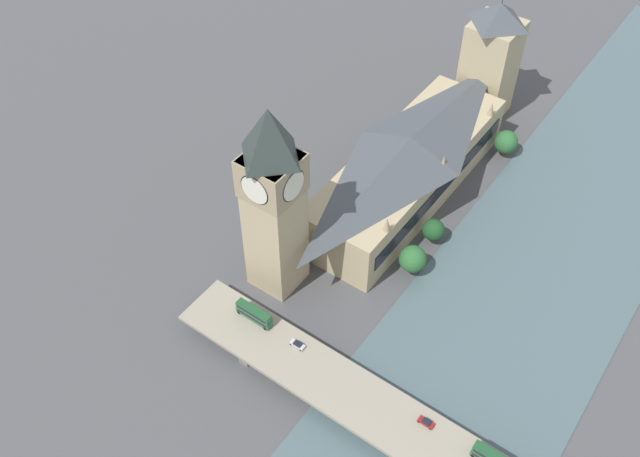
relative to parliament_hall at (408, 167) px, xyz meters
name	(u,v)px	position (x,y,z in m)	size (l,w,h in m)	color
ground_plane	(434,227)	(-16.37, 8.00, -12.34)	(600.00, 600.00, 0.00)	#4C4C4F
river_water	(535,276)	(-52.27, 8.00, -12.19)	(59.79, 360.00, 0.30)	#4C6066
parliament_hall	(408,167)	(0.00, 0.00, 0.00)	(27.21, 88.72, 24.85)	tan
clock_tower	(273,198)	(12.12, 55.21, 22.51)	(14.94, 14.94, 65.17)	tan
victoria_tower	(490,61)	(0.06, -56.96, 10.73)	(17.20, 17.20, 50.14)	tan
road_bridge	(422,441)	(-52.27, 78.48, -7.64)	(151.58, 16.85, 5.76)	gray
double_decker_bus_mid	(254,314)	(5.27, 74.68, -3.93)	(11.56, 2.52, 4.78)	#235B33
car_northbound_mid	(297,344)	(-10.18, 74.80, -5.84)	(4.32, 1.81, 1.49)	silver
car_southbound_lead	(426,422)	(-50.77, 74.36, -5.91)	(4.27, 1.84, 1.35)	maroon
tree_embankment_near	(433,230)	(-18.87, 14.35, -6.49)	(7.23, 7.23, 9.47)	brown
tree_embankment_mid	(506,142)	(-18.81, -38.09, -5.81)	(8.45, 8.45, 10.76)	brown
tree_embankment_far	(413,259)	(-20.02, 29.28, -5.86)	(8.61, 8.61, 10.79)	brown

